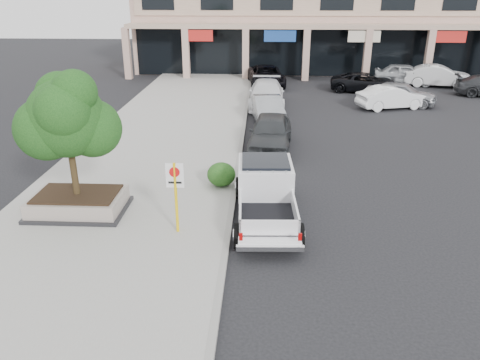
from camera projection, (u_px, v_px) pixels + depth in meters
The scene contains 18 objects.
ground at pixel (277, 239), 14.62m from camera, with size 120.00×120.00×0.00m, color black.
sidewalk at pixel (147, 166), 20.38m from camera, with size 8.00×52.00×0.15m, color gray.
curb at pixel (238, 168), 20.20m from camera, with size 0.20×52.00×0.15m, color gray.
strip_mall at pixel (355, 16), 43.76m from camera, with size 40.55×12.43×9.50m.
planter at pixel (78, 203), 15.97m from camera, with size 3.20×2.20×0.68m.
planter_tree at pixel (72, 118), 14.98m from camera, with size 2.90×2.55×4.00m.
no_parking_sign at pixel (176, 188), 14.21m from camera, with size 0.55×0.09×2.30m.
hedge at pixel (221, 174), 17.99m from camera, with size 1.10×0.99×0.94m, color #123F13.
pickup_truck at pixel (266, 195), 15.55m from camera, with size 2.08×5.61×1.77m, color white, non-canonical shape.
curb_car_a at pixel (271, 132), 22.49m from camera, with size 1.96×4.86×1.66m, color #2E3133.
curb_car_b at pixel (268, 110), 26.97m from camera, with size 1.57×4.50×1.48m, color gray.
curb_car_c at pixel (266, 94), 30.60m from camera, with size 2.28×5.61×1.63m, color silver.
curb_car_d at pixel (266, 76), 37.04m from camera, with size 2.59×5.61×1.56m, color black.
lot_car_a at pixel (401, 93), 30.98m from camera, with size 1.82×4.51×1.54m, color #96989D.
lot_car_b at pixel (392, 97), 30.05m from camera, with size 1.54×4.41×1.45m, color white.
lot_car_d at pixel (365, 83), 34.84m from camera, with size 2.33×5.06×1.41m, color black.
lot_car_e at pixel (405, 74), 37.48m from camera, with size 1.96×4.88×1.66m, color #A0A4A8.
lot_car_f at pixel (438, 76), 36.72m from camera, with size 1.75×5.02×1.66m, color silver.
Camera 1 is at (-0.54, -12.84, 7.30)m, focal length 35.00 mm.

